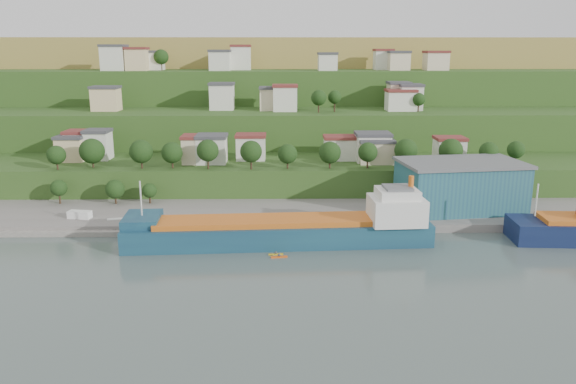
{
  "coord_description": "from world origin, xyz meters",
  "views": [
    {
      "loc": [
        -1.65,
        -112.66,
        42.44
      ],
      "look_at": [
        0.1,
        15.0,
        10.28
      ],
      "focal_mm": 35.0,
      "sensor_mm": 36.0,
      "label": 1
    }
  ],
  "objects_px": {
    "caravan": "(80,216)",
    "kayak_orange": "(279,256)",
    "cargo_ship_near": "(288,232)",
    "warehouse": "(460,185)"
  },
  "relations": [
    {
      "from": "cargo_ship_near",
      "to": "warehouse",
      "type": "distance_m",
      "value": 50.28
    },
    {
      "from": "warehouse",
      "to": "caravan",
      "type": "relative_size",
      "value": 5.87
    },
    {
      "from": "warehouse",
      "to": "cargo_ship_near",
      "type": "bearing_deg",
      "value": -162.15
    },
    {
      "from": "warehouse",
      "to": "caravan",
      "type": "distance_m",
      "value": 97.4
    },
    {
      "from": "warehouse",
      "to": "caravan",
      "type": "xyz_separation_m",
      "value": [
        -96.96,
        -7.18,
        -5.91
      ]
    },
    {
      "from": "cargo_ship_near",
      "to": "warehouse",
      "type": "height_order",
      "value": "cargo_ship_near"
    },
    {
      "from": "caravan",
      "to": "kayak_orange",
      "type": "distance_m",
      "value": 54.77
    },
    {
      "from": "caravan",
      "to": "kayak_orange",
      "type": "xyz_separation_m",
      "value": [
        49.71,
        -22.88,
        -2.26
      ]
    },
    {
      "from": "warehouse",
      "to": "kayak_orange",
      "type": "height_order",
      "value": "warehouse"
    },
    {
      "from": "cargo_ship_near",
      "to": "caravan",
      "type": "relative_size",
      "value": 12.24
    }
  ]
}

